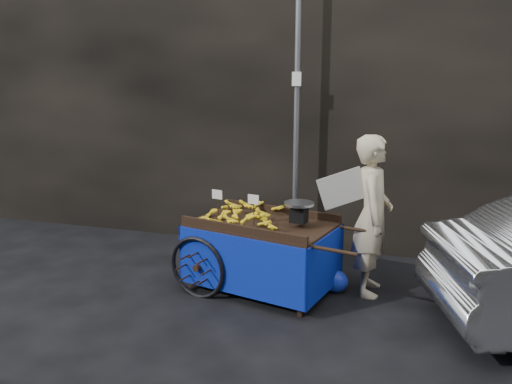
% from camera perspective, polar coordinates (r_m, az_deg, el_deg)
% --- Properties ---
extents(ground, '(80.00, 80.00, 0.00)m').
position_cam_1_polar(ground, '(6.00, -1.21, -10.79)').
color(ground, black).
rests_on(ground, ground).
extents(building_wall, '(13.50, 2.00, 5.00)m').
position_cam_1_polar(building_wall, '(7.93, 7.49, 13.42)').
color(building_wall, black).
rests_on(building_wall, ground).
extents(street_pole, '(0.12, 0.10, 4.00)m').
position_cam_1_polar(street_pole, '(6.69, 4.69, 9.38)').
color(street_pole, slate).
rests_on(street_pole, ground).
extents(banana_cart, '(2.32, 1.42, 1.17)m').
position_cam_1_polar(banana_cart, '(5.71, 0.23, -4.26)').
color(banana_cart, black).
rests_on(banana_cart, ground).
extents(vendor, '(0.85, 0.68, 1.82)m').
position_cam_1_polar(vendor, '(5.73, 13.13, -2.63)').
color(vendor, '#C3B491').
rests_on(vendor, ground).
extents(plastic_bag, '(0.29, 0.23, 0.26)m').
position_cam_1_polar(plastic_bag, '(5.89, 9.07, -10.04)').
color(plastic_bag, '#1B33CA').
rests_on(plastic_bag, ground).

